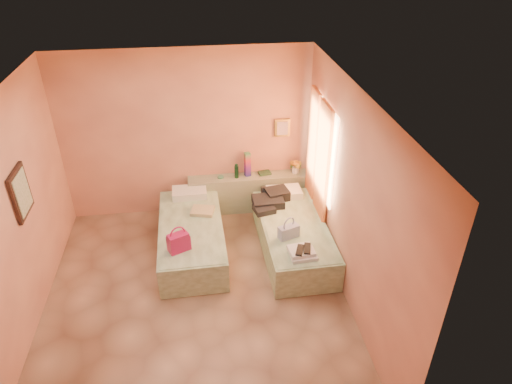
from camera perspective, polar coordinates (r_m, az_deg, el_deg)
ground at (r=6.37m, az=-7.44°, el=-13.07°), size 4.50×4.50×0.00m
room_walls at (r=5.78m, az=-6.74°, el=3.88°), size 4.02×4.51×2.81m
headboard_ledge at (r=7.88m, az=-0.90°, el=-0.07°), size 2.05×0.30×0.65m
bed_left at (r=7.01m, az=-8.04°, el=-5.63°), size 0.93×2.01×0.50m
bed_right at (r=6.97m, az=4.69°, el=-5.64°), size 0.93×2.01×0.50m
water_bottle at (r=7.62m, az=-2.45°, el=2.61°), size 0.07×0.07×0.24m
rainbow_box at (r=7.64m, az=-1.08°, el=3.48°), size 0.11×0.11×0.42m
small_dish at (r=7.68m, az=-4.44°, el=1.87°), size 0.13×0.13×0.03m
green_book at (r=7.78m, az=1.08°, el=2.40°), size 0.22×0.18×0.03m
flower_vase at (r=7.79m, az=4.97°, el=3.34°), size 0.23×0.23×0.28m
magenta_handbag at (r=6.31m, az=-9.65°, el=-6.15°), size 0.33×0.27×0.27m
khaki_garment at (r=7.08m, az=-6.69°, el=-2.36°), size 0.39×0.34×0.06m
clothes_pile at (r=7.19m, az=1.86°, el=-1.06°), size 0.60×0.60×0.16m
blue_handbag at (r=6.49m, az=4.08°, el=-4.97°), size 0.32×0.22×0.19m
towel_stack at (r=6.21m, az=5.88°, el=-7.57°), size 0.37×0.32×0.10m
sandal_pair at (r=6.16m, az=5.99°, el=-7.19°), size 0.24×0.28×0.02m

